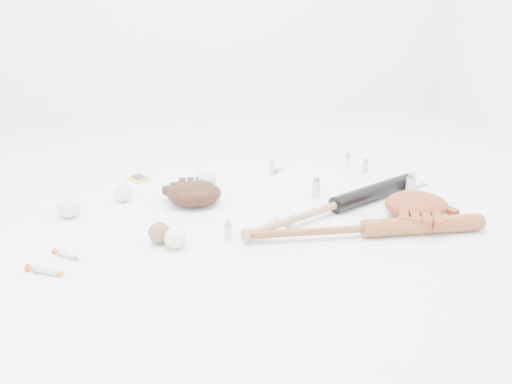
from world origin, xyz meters
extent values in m
plane|color=white|center=(0.00, 0.00, 0.00)|extent=(3.00, 3.00, 0.00)
cube|color=gold|center=(-0.46, 0.45, 0.00)|extent=(0.11, 0.12, 0.01)
cube|color=white|center=(-0.18, 0.21, 0.02)|extent=(0.07, 0.07, 0.04)
sphere|color=silver|center=(-0.18, 0.21, 0.08)|extent=(0.08, 0.08, 0.08)
sphere|color=silver|center=(-0.70, 0.10, 0.04)|extent=(0.08, 0.08, 0.08)
sphere|color=silver|center=(-0.51, 0.21, 0.04)|extent=(0.07, 0.07, 0.07)
sphere|color=silver|center=(-0.32, -0.21, 0.04)|extent=(0.07, 0.07, 0.07)
sphere|color=brown|center=(-0.37, -0.17, 0.04)|extent=(0.07, 0.07, 0.07)
cylinder|color=#B1BBC3|center=(0.50, 0.45, 0.03)|extent=(0.02, 0.02, 0.06)
cylinder|color=#B1BBC3|center=(0.55, 0.35, 0.03)|extent=(0.03, 0.03, 0.07)
cylinder|color=#B1BBC3|center=(0.25, 0.12, 0.04)|extent=(0.03, 0.03, 0.08)
cylinder|color=#B1BBC3|center=(0.64, 0.07, 0.04)|extent=(0.04, 0.04, 0.09)
cylinder|color=#B1BBC3|center=(-0.15, -0.18, 0.03)|extent=(0.03, 0.03, 0.07)
cylinder|color=#B1BBC3|center=(0.13, 0.40, 0.03)|extent=(0.03, 0.03, 0.07)
camera|label=1|loc=(-0.32, -1.67, 0.79)|focal=35.00mm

